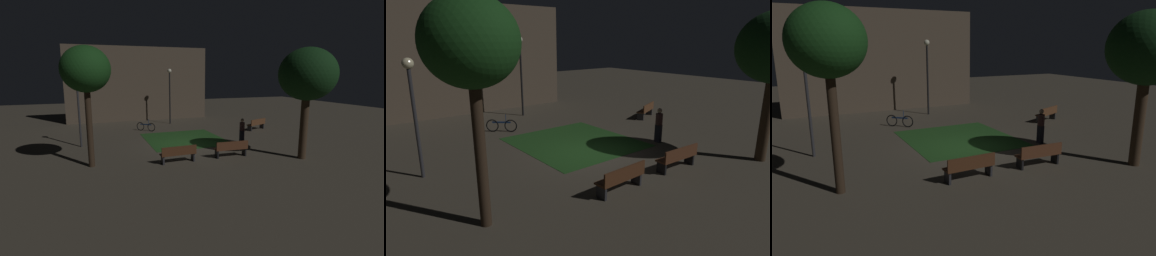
# 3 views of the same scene
# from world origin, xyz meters

# --- Properties ---
(ground_plane) EXTENTS (60.00, 60.00, 0.00)m
(ground_plane) POSITION_xyz_m (0.00, 0.00, 0.00)
(ground_plane) COLOR #4C4438
(grass_lawn) EXTENTS (5.10, 5.38, 0.01)m
(grass_lawn) POSITION_xyz_m (0.48, 1.59, 0.01)
(grass_lawn) COLOR #23511E
(grass_lawn) RESTS_ON ground
(bench_lawn_edge) EXTENTS (1.81, 0.54, 0.88)m
(bench_lawn_edge) POSITION_xyz_m (-1.47, -3.32, 0.48)
(bench_lawn_edge) COLOR #512D19
(bench_lawn_edge) RESTS_ON ground
(bench_front_right) EXTENTS (1.82, 0.56, 0.88)m
(bench_front_right) POSITION_xyz_m (1.47, -3.32, 0.48)
(bench_front_right) COLOR brown
(bench_front_right) RESTS_ON ground
(bench_near_trees) EXTENTS (1.85, 1.11, 0.88)m
(bench_near_trees) POSITION_xyz_m (6.90, 2.73, 0.48)
(bench_near_trees) COLOR brown
(bench_near_trees) RESTS_ON ground
(tree_back_right) EXTENTS (2.22, 2.22, 5.65)m
(tree_back_right) POSITION_xyz_m (-5.55, -2.44, 4.51)
(tree_back_right) COLOR #38281C
(tree_back_right) RESTS_ON ground
(tree_right_canopy) EXTENTS (2.85, 2.85, 5.68)m
(tree_right_canopy) POSITION_xyz_m (4.84, -4.80, 4.29)
(tree_right_canopy) COLOR #423021
(tree_right_canopy) RESTS_ON ground
(lamp_post_near_wall) EXTENTS (0.36, 0.36, 4.08)m
(lamp_post_near_wall) POSITION_xyz_m (-6.07, 1.75, 2.82)
(lamp_post_near_wall) COLOR #333338
(lamp_post_near_wall) RESTS_ON ground
(lamp_post_plaza_east) EXTENTS (0.36, 0.36, 4.79)m
(lamp_post_plaza_east) POSITION_xyz_m (1.28, 7.92, 3.23)
(lamp_post_plaza_east) COLOR black
(lamp_post_plaza_east) RESTS_ON ground
(bicycle) EXTENTS (1.27, 1.10, 0.93)m
(bicycle) POSITION_xyz_m (-1.42, 5.30, 0.34)
(bicycle) COLOR black
(bicycle) RESTS_ON ground
(pedestrian) EXTENTS (0.32, 0.32, 1.61)m
(pedestrian) POSITION_xyz_m (3.54, -0.80, 0.85)
(pedestrian) COLOR black
(pedestrian) RESTS_ON ground
(building_wall_backdrop) EXTENTS (13.03, 0.80, 6.82)m
(building_wall_backdrop) POSITION_xyz_m (-0.88, 10.81, 3.41)
(building_wall_backdrop) COLOR brown
(building_wall_backdrop) RESTS_ON ground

